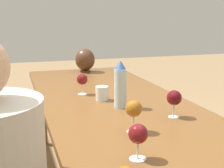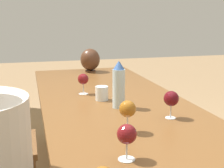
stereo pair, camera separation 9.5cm
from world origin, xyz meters
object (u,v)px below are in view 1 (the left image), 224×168
at_px(vase, 85,60).
at_px(wine_glass_2, 174,98).
at_px(wine_glass_5, 138,135).
at_px(wine_glass_6, 82,80).
at_px(water_tumbler, 102,93).
at_px(wine_glass_0, 134,109).
at_px(water_bottle, 120,85).

bearing_deg(vase, wine_glass_2, -174.52).
bearing_deg(wine_glass_2, wine_glass_5, 137.18).
height_order(vase, wine_glass_6, vase).
xyz_separation_m(water_tumbler, wine_glass_0, (-0.58, 0.01, 0.07)).
distance_m(water_bottle, vase, 1.22).
bearing_deg(water_tumbler, wine_glass_6, 25.18).
height_order(water_tumbler, vase, vase).
xyz_separation_m(water_tumbler, wine_glass_6, (0.19, 0.09, 0.06)).
xyz_separation_m(wine_glass_2, wine_glass_6, (0.63, 0.36, -0.00)).
relative_size(vase, wine_glass_6, 1.55).
bearing_deg(wine_glass_0, wine_glass_5, 161.57).
bearing_deg(water_bottle, wine_glass_6, 21.47).
bearing_deg(wine_glass_6, water_tumbler, -154.82).
bearing_deg(wine_glass_5, water_bottle, -13.77).
bearing_deg(wine_glass_0, water_bottle, -10.46).
relative_size(wine_glass_2, wine_glass_6, 1.03).
distance_m(water_bottle, wine_glass_0, 0.40).
distance_m(vase, wine_glass_5, 1.90).
bearing_deg(water_tumbler, wine_glass_2, -148.82).
relative_size(wine_glass_0, wine_glass_5, 1.09).
height_order(water_bottle, water_tumbler, water_bottle).
bearing_deg(water_bottle, wine_glass_5, 166.23).
height_order(water_tumbler, wine_glass_6, wine_glass_6).
distance_m(wine_glass_0, wine_glass_5, 0.29).
relative_size(water_bottle, water_tumbler, 3.09).
distance_m(wine_glass_0, wine_glass_2, 0.31).
relative_size(water_tumbler, wine_glass_5, 0.64).
height_order(wine_glass_0, wine_glass_6, wine_glass_0).
xyz_separation_m(water_tumbler, vase, (1.03, -0.13, 0.07)).
relative_size(wine_glass_5, wine_glass_6, 0.98).
xyz_separation_m(wine_glass_2, wine_glass_5, (-0.40, 0.38, -0.01)).
bearing_deg(wine_glass_6, wine_glass_5, 179.09).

